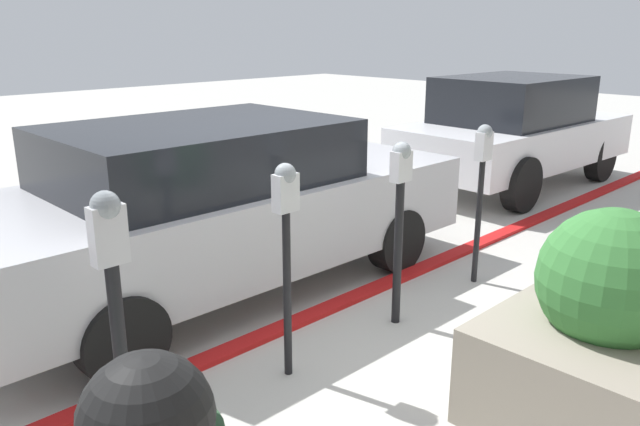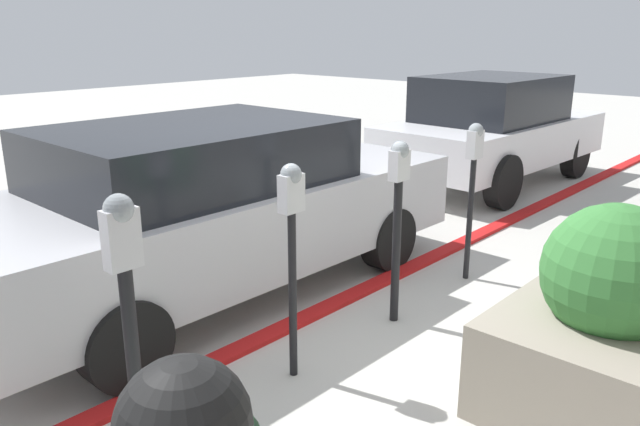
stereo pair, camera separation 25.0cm
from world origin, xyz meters
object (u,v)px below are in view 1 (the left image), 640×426
(parking_meter_middle, at_px, (400,204))
(parking_meter_fourth, at_px, (482,170))
(parking_meter_second, at_px, (286,226))
(parked_car_middle, at_px, (215,203))
(parked_car_rear, at_px, (514,130))
(parking_meter_nearest, at_px, (113,285))
(planter_box, at_px, (603,337))

(parking_meter_middle, relative_size, parking_meter_fourth, 1.00)
(parking_meter_second, relative_size, parking_meter_fourth, 1.00)
(parked_car_middle, xyz_separation_m, parked_car_rear, (5.34, 0.10, 0.05))
(parking_meter_second, relative_size, parked_car_rear, 0.37)
(parking_meter_middle, relative_size, parked_car_middle, 0.32)
(parking_meter_nearest, height_order, parking_meter_middle, parking_meter_nearest)
(parking_meter_middle, bearing_deg, parked_car_rear, 19.43)
(parking_meter_middle, relative_size, planter_box, 1.06)
(parking_meter_middle, bearing_deg, parking_meter_fourth, 0.87)
(parking_meter_second, distance_m, parking_meter_middle, 1.13)
(parking_meter_second, distance_m, parked_car_middle, 1.67)
(parking_meter_second, height_order, planter_box, parking_meter_second)
(parking_meter_nearest, height_order, planter_box, parking_meter_nearest)
(parked_car_middle, relative_size, parked_car_rear, 1.16)
(parking_meter_nearest, relative_size, parking_meter_fourth, 1.02)
(parking_meter_fourth, distance_m, planter_box, 2.16)
(parked_car_rear, bearing_deg, parking_meter_nearest, -164.86)
(planter_box, xyz_separation_m, parked_car_middle, (-0.47, 3.20, 0.26))
(planter_box, bearing_deg, parking_meter_nearest, 142.79)
(parked_car_rear, bearing_deg, parking_meter_second, -162.29)
(parking_meter_middle, bearing_deg, parking_meter_second, 179.15)
(parking_meter_middle, height_order, parked_car_rear, parked_car_rear)
(planter_box, bearing_deg, parked_car_middle, 98.34)
(parking_meter_fourth, bearing_deg, parking_meter_nearest, 179.90)
(parking_meter_second, bearing_deg, parking_meter_middle, -0.85)
(parking_meter_nearest, bearing_deg, parking_meter_middle, -0.59)
(planter_box, bearing_deg, parked_car_rear, 34.17)
(parking_meter_nearest, xyz_separation_m, planter_box, (2.18, -1.66, -0.47))
(parking_meter_fourth, bearing_deg, planter_box, -128.10)
(parking_meter_middle, distance_m, parked_car_rear, 5.04)
(parking_meter_second, xyz_separation_m, parked_car_middle, (0.54, 1.56, -0.27))
(planter_box, bearing_deg, parking_meter_fourth, 51.90)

